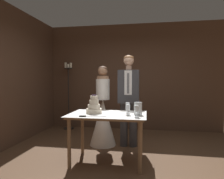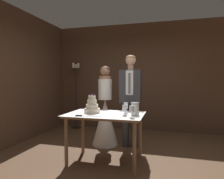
{
  "view_description": "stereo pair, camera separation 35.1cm",
  "coord_description": "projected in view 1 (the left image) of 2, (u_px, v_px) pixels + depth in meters",
  "views": [
    {
      "loc": [
        0.41,
        -3.07,
        1.34
      ],
      "look_at": [
        -0.2,
        0.48,
        1.17
      ],
      "focal_mm": 32.0,
      "sensor_mm": 36.0,
      "label": 1
    },
    {
      "loc": [
        0.75,
        -3.0,
        1.34
      ],
      "look_at": [
        -0.2,
        0.48,
        1.17
      ],
      "focal_mm": 32.0,
      "sensor_mm": 36.0,
      "label": 2
    }
  ],
  "objects": [
    {
      "name": "hurricane_candle",
      "position": [
        138.0,
        109.0,
        3.1
      ],
      "size": [
        0.13,
        0.13,
        0.2
      ],
      "color": "silver",
      "rests_on": "cake_table"
    },
    {
      "name": "cake_table",
      "position": [
        108.0,
        120.0,
        3.21
      ],
      "size": [
        1.23,
        0.81,
        0.8
      ],
      "color": "#8E6B4C",
      "rests_on": "ground_plane"
    },
    {
      "name": "ground_plane",
      "position": [
        119.0,
        164.0,
        3.16
      ],
      "size": [
        40.0,
        40.0,
        0.0
      ],
      "primitive_type": "plane",
      "color": "brown"
    },
    {
      "name": "wine_glass_near",
      "position": [
        128.0,
        108.0,
        3.1
      ],
      "size": [
        0.07,
        0.07,
        0.16
      ],
      "color": "silver",
      "rests_on": "cake_table"
    },
    {
      "name": "cake_knife",
      "position": [
        87.0,
        116.0,
        2.94
      ],
      "size": [
        0.4,
        0.11,
        0.02
      ],
      "rotation": [
        0.0,
        0.0,
        0.21
      ],
      "color": "silver",
      "rests_on": "cake_table"
    },
    {
      "name": "tiered_cake",
      "position": [
        94.0,
        107.0,
        3.26
      ],
      "size": [
        0.26,
        0.26,
        0.31
      ],
      "color": "beige",
      "rests_on": "cake_table"
    },
    {
      "name": "wall_back",
      "position": [
        131.0,
        77.0,
        5.44
      ],
      "size": [
        4.72,
        0.12,
        2.84
      ],
      "primitive_type": "cube",
      "color": "#513828",
      "rests_on": "ground_plane"
    },
    {
      "name": "candle_stand",
      "position": [
        68.0,
        95.0,
        5.44
      ],
      "size": [
        0.28,
        0.28,
        1.81
      ],
      "color": "black",
      "rests_on": "ground_plane"
    },
    {
      "name": "bride",
      "position": [
        103.0,
        116.0,
        4.1
      ],
      "size": [
        0.54,
        0.54,
        1.62
      ],
      "color": "white",
      "rests_on": "ground_plane"
    },
    {
      "name": "wine_glass_far",
      "position": [
        128.0,
        106.0,
        3.3
      ],
      "size": [
        0.07,
        0.07,
        0.17
      ],
      "color": "silver",
      "rests_on": "cake_table"
    },
    {
      "name": "groom",
      "position": [
        129.0,
        96.0,
        3.99
      ],
      "size": [
        0.42,
        0.25,
        1.83
      ],
      "color": "#38383D",
      "rests_on": "ground_plane"
    },
    {
      "name": "wine_glass_middle",
      "position": [
        136.0,
        109.0,
        2.91
      ],
      "size": [
        0.07,
        0.07,
        0.17
      ],
      "color": "silver",
      "rests_on": "cake_table"
    }
  ]
}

